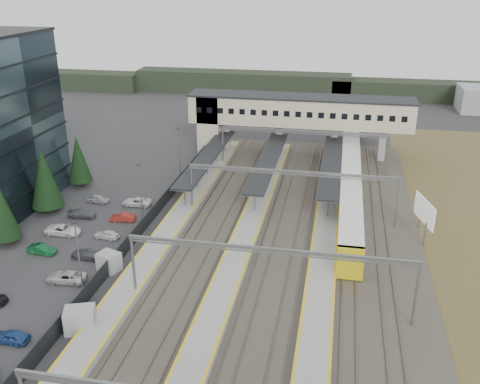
% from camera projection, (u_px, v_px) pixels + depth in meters
% --- Properties ---
extents(ground, '(220.00, 220.00, 0.00)m').
position_uv_depth(ground, '(177.00, 261.00, 63.22)').
color(ground, '#2B2B2D').
rests_on(ground, ground).
extents(car_park, '(10.56, 44.61, 1.27)m').
position_uv_depth(car_park, '(40.00, 276.00, 58.85)').
color(car_park, '#BABABF').
rests_on(car_park, ground).
extents(lampposts, '(0.50, 53.25, 8.07)m').
position_uv_depth(lampposts, '(114.00, 218.00, 64.11)').
color(lampposts, slate).
rests_on(lampposts, ground).
extents(fence, '(0.08, 90.00, 2.00)m').
position_uv_depth(fence, '(139.00, 230.00, 68.52)').
color(fence, '#26282B').
rests_on(fence, ground).
extents(relay_cabin_near, '(3.34, 2.88, 2.35)m').
position_uv_depth(relay_cabin_near, '(80.00, 320.00, 50.50)').
color(relay_cabin_near, gray).
rests_on(relay_cabin_near, ground).
extents(relay_cabin_far, '(2.86, 2.63, 2.14)m').
position_uv_depth(relay_cabin_far, '(109.00, 262.00, 60.85)').
color(relay_cabin_far, gray).
rests_on(relay_cabin_far, ground).
extents(rail_corridor, '(34.00, 90.00, 0.92)m').
position_uv_depth(rail_corridor, '(261.00, 246.00, 66.02)').
color(rail_corridor, '#342F27').
rests_on(rail_corridor, ground).
extents(canopies, '(23.10, 30.00, 3.28)m').
position_uv_depth(canopies, '(268.00, 160.00, 85.03)').
color(canopies, black).
rests_on(canopies, ground).
extents(footbridge, '(40.40, 6.40, 11.20)m').
position_uv_depth(footbridge, '(284.00, 113.00, 97.01)').
color(footbridge, '#C5B996').
rests_on(footbridge, ground).
extents(gantries, '(28.40, 62.28, 7.17)m').
position_uv_depth(gantries, '(282.00, 212.00, 61.57)').
color(gantries, slate).
rests_on(gantries, ground).
extents(train, '(2.99, 62.44, 3.76)m').
position_uv_depth(train, '(350.00, 170.00, 86.18)').
color(train, silver).
rests_on(train, ground).
extents(billboard, '(1.71, 5.99, 5.26)m').
position_uv_depth(billboard, '(424.00, 212.00, 67.46)').
color(billboard, slate).
rests_on(billboard, ground).
extents(treeline_far, '(170.00, 19.00, 7.00)m').
position_uv_depth(treeline_far, '(366.00, 89.00, 141.74)').
color(treeline_far, black).
rests_on(treeline_far, ground).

